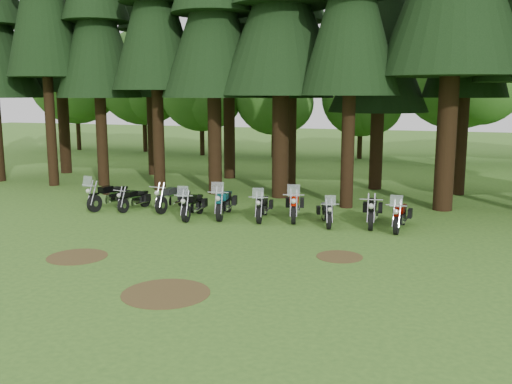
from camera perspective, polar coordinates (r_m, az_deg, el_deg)
ground at (r=18.27m, az=-6.03°, el=-5.62°), size 120.00×120.00×0.00m
pine_back_1 at (r=34.92m, az=-10.69°, el=17.74°), size 4.52×4.52×16.22m
pine_back_2 at (r=32.95m, az=-2.79°, el=18.46°), size 4.85×4.85×16.30m
pine_back_4 at (r=29.63m, az=12.39°, el=16.26°), size 4.94×4.94×13.78m
decid_0 at (r=50.70m, az=-17.41°, el=10.67°), size 8.00×7.78×10.00m
decid_1 at (r=47.85m, az=-10.98°, el=10.92°), size 7.91×7.69×9.88m
decid_2 at (r=44.48m, az=-5.23°, el=10.02°), size 6.72×6.53×8.40m
decid_3 at (r=42.86m, az=2.10°, el=9.46°), size 6.12×5.95×7.65m
decid_4 at (r=42.72m, az=10.79°, el=9.10°), size 5.93×5.76×7.41m
decid_5 at (r=41.75m, az=20.10°, el=11.22°), size 8.45×8.21×10.56m
dirt_patch_0 at (r=18.08m, az=-17.44°, el=-6.19°), size 1.80×1.80×0.01m
dirt_patch_1 at (r=17.44m, az=8.35°, el=-6.41°), size 1.40×1.40×0.01m
dirt_patch_2 at (r=14.43m, az=-9.00°, el=-9.96°), size 2.20×2.20×0.01m
motorcycle_0 at (r=24.95m, az=-14.48°, el=-0.45°), size 0.83×2.45×1.54m
motorcycle_1 at (r=24.48m, az=-12.06°, el=-0.79°), size 0.45×1.99×0.81m
motorcycle_2 at (r=24.10m, az=-8.35°, el=-0.65°), size 0.43×2.38×0.97m
motorcycle_3 at (r=22.51m, az=-6.33°, el=-1.38°), size 0.51×2.31×1.45m
motorcycle_4 at (r=22.61m, az=-3.21°, el=-1.17°), size 0.73×2.52×1.58m
motorcycle_5 at (r=22.12m, az=0.63°, el=-1.55°), size 0.64×2.26×1.42m
motorcycle_6 at (r=22.18m, az=3.85°, el=-1.41°), size 0.85×2.47×1.56m
motorcycle_7 at (r=21.39m, az=7.07°, el=-2.14°), size 0.89×2.03×1.30m
motorcycle_8 at (r=21.61m, az=11.52°, el=-1.93°), size 0.43×2.46×1.00m
motorcycle_9 at (r=21.13m, az=14.21°, el=-2.39°), size 0.48×2.30×1.44m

